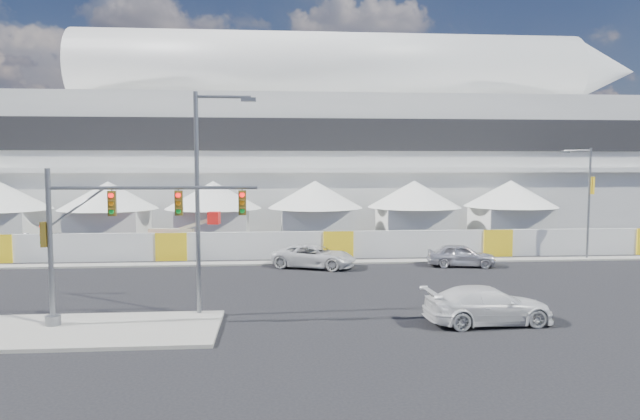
{
  "coord_description": "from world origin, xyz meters",
  "views": [
    {
      "loc": [
        1.33,
        -26.63,
        6.91
      ],
      "look_at": [
        4.3,
        10.0,
        3.93
      ],
      "focal_mm": 32.0,
      "sensor_mm": 36.0,
      "label": 1
    }
  ],
  "objects": [
    {
      "name": "boom_lift",
      "position": [
        -6.93,
        17.23,
        0.89
      ],
      "size": [
        6.61,
        1.92,
        3.3
      ],
      "rotation": [
        0.0,
        0.0,
        -0.14
      ],
      "color": "red",
      "rests_on": "ground"
    },
    {
      "name": "lot_car_b",
      "position": [
        26.35,
        16.7,
        0.69
      ],
      "size": [
        3.03,
        4.34,
        1.37
      ],
      "primitive_type": "imported",
      "rotation": [
        0.0,
        0.0,
        1.96
      ],
      "color": "black",
      "rests_on": "ground"
    },
    {
      "name": "stadium",
      "position": [
        8.71,
        41.5,
        9.45
      ],
      "size": [
        80.0,
        24.8,
        21.98
      ],
      "color": "silver",
      "rests_on": "ground"
    },
    {
      "name": "lot_car_c",
      "position": [
        -15.1,
        17.77,
        0.82
      ],
      "size": [
        2.36,
        5.7,
        1.65
      ],
      "primitive_type": "imported",
      "rotation": [
        0.0,
        0.0,
        1.58
      ],
      "color": "#98979C",
      "rests_on": "ground"
    },
    {
      "name": "sedan_silver",
      "position": [
        13.89,
        10.5,
        0.77
      ],
      "size": [
        2.55,
        4.76,
        1.54
      ],
      "primitive_type": "imported",
      "rotation": [
        0.0,
        0.0,
        1.4
      ],
      "color": "silver",
      "rests_on": "ground"
    },
    {
      "name": "traffic_mast",
      "position": [
        -5.95,
        -2.31,
        3.85
      ],
      "size": [
        8.94,
        0.64,
        6.58
      ],
      "color": "gray",
      "rests_on": "median_island"
    },
    {
      "name": "streetlight_median",
      "position": [
        -1.84,
        -0.8,
        5.86
      ],
      "size": [
        2.75,
        0.28,
        9.95
      ],
      "color": "slate",
      "rests_on": "median_island"
    },
    {
      "name": "median_island",
      "position": [
        -6.0,
        -3.0,
        0.07
      ],
      "size": [
        10.0,
        5.0,
        0.15
      ],
      "primitive_type": "cube",
      "color": "gray",
      "rests_on": "ground"
    },
    {
      "name": "far_curb",
      "position": [
        20.0,
        12.5,
        0.06
      ],
      "size": [
        80.0,
        1.2,
        0.12
      ],
      "primitive_type": "cube",
      "color": "gray",
      "rests_on": "ground"
    },
    {
      "name": "ground",
      "position": [
        0.0,
        0.0,
        0.0
      ],
      "size": [
        160.0,
        160.0,
        0.0
      ],
      "primitive_type": "plane",
      "color": "black",
      "rests_on": "ground"
    },
    {
      "name": "pickup_near",
      "position": [
        10.53,
        -3.08,
        0.81
      ],
      "size": [
        2.59,
        5.68,
        1.61
      ],
      "primitive_type": "imported",
      "rotation": [
        0.0,
        0.0,
        1.63
      ],
      "color": "silver",
      "rests_on": "ground"
    },
    {
      "name": "streetlight_curb",
      "position": [
        23.72,
        12.5,
        4.67
      ],
      "size": [
        2.38,
        0.54,
        8.04
      ],
      "color": "slate",
      "rests_on": "ground"
    },
    {
      "name": "tent_row",
      "position": [
        0.5,
        24.0,
        3.15
      ],
      "size": [
        53.4,
        8.4,
        5.4
      ],
      "color": "silver",
      "rests_on": "ground"
    },
    {
      "name": "hoarding_fence",
      "position": [
        6.0,
        14.5,
        1.0
      ],
      "size": [
        70.0,
        0.25,
        2.0
      ],
      "primitive_type": "cube",
      "color": "silver",
      "rests_on": "ground"
    },
    {
      "name": "pickup_curb",
      "position": [
        3.97,
        10.87,
        0.77
      ],
      "size": [
        4.39,
        6.1,
        1.54
      ],
      "primitive_type": "imported",
      "rotation": [
        0.0,
        0.0,
        1.2
      ],
      "color": "silver",
      "rests_on": "ground"
    }
  ]
}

